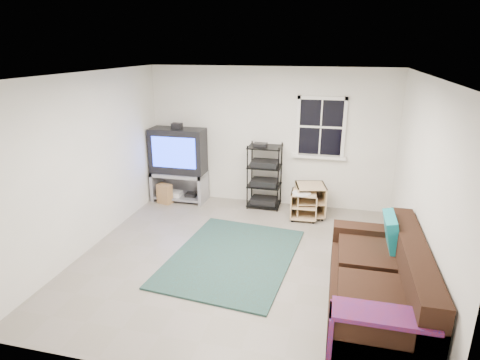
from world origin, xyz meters
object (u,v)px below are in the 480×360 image
(av_rack, at_px, (264,180))
(side_table_left, at_px, (310,199))
(sofa, at_px, (379,289))
(tv_unit, at_px, (179,159))
(side_table_right, at_px, (304,203))

(av_rack, distance_m, side_table_left, 0.93)
(av_rack, xyz_separation_m, sofa, (1.85, -2.96, -0.18))
(av_rack, bearing_deg, tv_unit, -178.59)
(side_table_left, xyz_separation_m, sofa, (0.97, -2.73, 0.04))
(av_rack, height_order, sofa, av_rack)
(sofa, bearing_deg, side_table_right, 112.45)
(side_table_right, height_order, sofa, sofa)
(side_table_left, xyz_separation_m, side_table_right, (-0.09, -0.15, -0.03))
(av_rack, height_order, side_table_right, av_rack)
(av_rack, height_order, side_table_left, av_rack)
(tv_unit, bearing_deg, side_table_left, -4.16)
(tv_unit, height_order, side_table_left, tv_unit)
(side_table_left, bearing_deg, av_rack, 165.36)
(av_rack, bearing_deg, side_table_right, -25.83)
(tv_unit, distance_m, sofa, 4.62)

